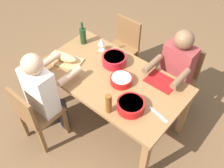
{
  "coord_description": "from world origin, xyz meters",
  "views": [
    {
      "loc": [
        1.27,
        -1.5,
        2.71
      ],
      "look_at": [
        0.0,
        0.0,
        0.63
      ],
      "focal_mm": 41.62,
      "sensor_mm": 36.0,
      "label": 1
    }
  ],
  "objects_px": {
    "bread_loaf": "(64,57)",
    "beer_bottle": "(109,104)",
    "chair_far_left": "(123,45)",
    "serving_bowl_fruit": "(131,105)",
    "serving_bowl_greens": "(114,59)",
    "diner_near_left": "(44,90)",
    "serving_bowl_pasta": "(121,80)",
    "chair_far_right": "(180,75)",
    "diner_far_right": "(175,70)",
    "wine_glass": "(101,42)",
    "dining_table": "(112,83)",
    "cutting_board": "(64,61)",
    "wine_bottle": "(83,36)",
    "chair_near_left": "(34,114)"
  },
  "relations": [
    {
      "from": "bread_loaf",
      "to": "wine_bottle",
      "type": "height_order",
      "value": "wine_bottle"
    },
    {
      "from": "bread_loaf",
      "to": "beer_bottle",
      "type": "relative_size",
      "value": 1.45
    },
    {
      "from": "chair_far_right",
      "to": "serving_bowl_greens",
      "type": "relative_size",
      "value": 3.18
    },
    {
      "from": "dining_table",
      "to": "chair_far_right",
      "type": "relative_size",
      "value": 1.89
    },
    {
      "from": "diner_near_left",
      "to": "wine_bottle",
      "type": "xyz_separation_m",
      "value": [
        -0.21,
        0.81,
        0.15
      ]
    },
    {
      "from": "chair_far_right",
      "to": "diner_far_right",
      "type": "height_order",
      "value": "diner_far_right"
    },
    {
      "from": "serving_bowl_fruit",
      "to": "beer_bottle",
      "type": "relative_size",
      "value": 1.21
    },
    {
      "from": "serving_bowl_greens",
      "to": "serving_bowl_pasta",
      "type": "bearing_deg",
      "value": -35.74
    },
    {
      "from": "diner_near_left",
      "to": "bread_loaf",
      "type": "height_order",
      "value": "diner_near_left"
    },
    {
      "from": "diner_far_right",
      "to": "serving_bowl_greens",
      "type": "xyz_separation_m",
      "value": [
        -0.56,
        -0.4,
        0.1
      ]
    },
    {
      "from": "serving_bowl_fruit",
      "to": "wine_bottle",
      "type": "height_order",
      "value": "wine_bottle"
    },
    {
      "from": "dining_table",
      "to": "serving_bowl_pasta",
      "type": "relative_size",
      "value": 6.93
    },
    {
      "from": "chair_far_right",
      "to": "bread_loaf",
      "type": "distance_m",
      "value": 1.41
    },
    {
      "from": "serving_bowl_pasta",
      "to": "cutting_board",
      "type": "xyz_separation_m",
      "value": [
        -0.7,
        -0.16,
        -0.03
      ]
    },
    {
      "from": "wine_glass",
      "to": "bread_loaf",
      "type": "bearing_deg",
      "value": -113.76
    },
    {
      "from": "chair_far_left",
      "to": "chair_far_right",
      "type": "xyz_separation_m",
      "value": [
        0.88,
        0.0,
        0.0
      ]
    },
    {
      "from": "dining_table",
      "to": "serving_bowl_greens",
      "type": "height_order",
      "value": "serving_bowl_greens"
    },
    {
      "from": "diner_far_right",
      "to": "diner_near_left",
      "type": "xyz_separation_m",
      "value": [
        -0.88,
        -1.16,
        0.0
      ]
    },
    {
      "from": "serving_bowl_pasta",
      "to": "serving_bowl_greens",
      "type": "height_order",
      "value": "serving_bowl_greens"
    },
    {
      "from": "diner_near_left",
      "to": "cutting_board",
      "type": "bearing_deg",
      "value": 107.61
    },
    {
      "from": "serving_bowl_greens",
      "to": "chair_far_left",
      "type": "bearing_deg",
      "value": 118.88
    },
    {
      "from": "chair_far_left",
      "to": "bread_loaf",
      "type": "relative_size",
      "value": 2.66
    },
    {
      "from": "dining_table",
      "to": "cutting_board",
      "type": "distance_m",
      "value": 0.61
    },
    {
      "from": "chair_far_right",
      "to": "chair_near_left",
      "type": "bearing_deg",
      "value": -120.05
    },
    {
      "from": "chair_near_left",
      "to": "wine_bottle",
      "type": "relative_size",
      "value": 2.93
    },
    {
      "from": "serving_bowl_greens",
      "to": "chair_far_right",
      "type": "bearing_deg",
      "value": 46.16
    },
    {
      "from": "chair_far_left",
      "to": "wine_bottle",
      "type": "xyz_separation_m",
      "value": [
        -0.21,
        -0.54,
        0.37
      ]
    },
    {
      "from": "dining_table",
      "to": "wine_bottle",
      "type": "bearing_deg",
      "value": 160.83
    },
    {
      "from": "diner_far_right",
      "to": "wine_glass",
      "type": "height_order",
      "value": "diner_far_right"
    },
    {
      "from": "diner_far_right",
      "to": "wine_glass",
      "type": "relative_size",
      "value": 7.23
    },
    {
      "from": "serving_bowl_pasta",
      "to": "wine_bottle",
      "type": "height_order",
      "value": "wine_bottle"
    },
    {
      "from": "serving_bowl_fruit",
      "to": "bread_loaf",
      "type": "relative_size",
      "value": 0.83
    },
    {
      "from": "diner_near_left",
      "to": "serving_bowl_pasta",
      "type": "height_order",
      "value": "diner_near_left"
    },
    {
      "from": "diner_near_left",
      "to": "bread_loaf",
      "type": "relative_size",
      "value": 3.75
    },
    {
      "from": "dining_table",
      "to": "serving_bowl_greens",
      "type": "bearing_deg",
      "value": 123.7
    },
    {
      "from": "serving_bowl_fruit",
      "to": "wine_bottle",
      "type": "xyz_separation_m",
      "value": [
        -1.06,
        0.44,
        0.05
      ]
    },
    {
      "from": "dining_table",
      "to": "serving_bowl_greens",
      "type": "distance_m",
      "value": 0.26
    },
    {
      "from": "serving_bowl_greens",
      "to": "serving_bowl_fruit",
      "type": "height_order",
      "value": "serving_bowl_greens"
    },
    {
      "from": "chair_far_right",
      "to": "serving_bowl_pasta",
      "type": "distance_m",
      "value": 0.88
    },
    {
      "from": "chair_near_left",
      "to": "beer_bottle",
      "type": "xyz_separation_m",
      "value": [
        0.71,
        0.4,
        0.37
      ]
    },
    {
      "from": "chair_far_left",
      "to": "serving_bowl_fruit",
      "type": "height_order",
      "value": "chair_far_left"
    },
    {
      "from": "dining_table",
      "to": "serving_bowl_pasta",
      "type": "height_order",
      "value": "serving_bowl_pasta"
    },
    {
      "from": "chair_near_left",
      "to": "cutting_board",
      "type": "xyz_separation_m",
      "value": [
        -0.13,
        0.6,
        0.27
      ]
    },
    {
      "from": "wine_bottle",
      "to": "beer_bottle",
      "type": "distance_m",
      "value": 1.1
    },
    {
      "from": "diner_far_right",
      "to": "beer_bottle",
      "type": "height_order",
      "value": "diner_far_right"
    },
    {
      "from": "wine_bottle",
      "to": "chair_near_left",
      "type": "bearing_deg",
      "value": -78.11
    },
    {
      "from": "dining_table",
      "to": "diner_near_left",
      "type": "bearing_deg",
      "value": -127.3
    },
    {
      "from": "bread_loaf",
      "to": "beer_bottle",
      "type": "bearing_deg",
      "value": -13.84
    },
    {
      "from": "diner_near_left",
      "to": "serving_bowl_greens",
      "type": "bearing_deg",
      "value": 66.99
    },
    {
      "from": "serving_bowl_greens",
      "to": "serving_bowl_fruit",
      "type": "xyz_separation_m",
      "value": [
        0.53,
        -0.39,
        -0.01
      ]
    }
  ]
}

